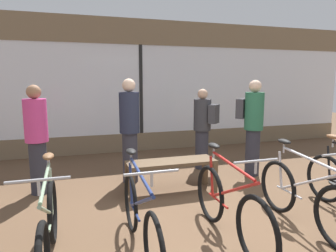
{
  "coord_description": "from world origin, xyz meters",
  "views": [
    {
      "loc": [
        -1.57,
        -3.03,
        1.76
      ],
      "look_at": [
        0.0,
        1.98,
        0.95
      ],
      "focal_mm": 32.0,
      "sensor_mm": 36.0,
      "label": 1
    }
  ],
  "objects_px": {
    "bicycle_far_left": "(49,230)",
    "bicycle_left": "(140,218)",
    "bicycle_center": "(229,207)",
    "customer_mid_floor": "(203,126)",
    "customer_near_bench": "(253,124)",
    "customer_near_rack": "(37,138)",
    "customer_by_window": "(130,128)",
    "bicycle_right": "(304,197)",
    "display_bench": "(171,167)"
  },
  "relations": [
    {
      "from": "bicycle_far_left",
      "to": "bicycle_left",
      "type": "bearing_deg",
      "value": -1.7
    },
    {
      "from": "bicycle_center",
      "to": "customer_mid_floor",
      "type": "xyz_separation_m",
      "value": [
        0.84,
        2.6,
        0.47
      ]
    },
    {
      "from": "bicycle_center",
      "to": "customer_near_bench",
      "type": "xyz_separation_m",
      "value": [
        1.54,
        1.96,
        0.57
      ]
    },
    {
      "from": "bicycle_far_left",
      "to": "customer_mid_floor",
      "type": "distance_m",
      "value": 3.73
    },
    {
      "from": "bicycle_far_left",
      "to": "customer_near_rack",
      "type": "height_order",
      "value": "customer_near_rack"
    },
    {
      "from": "bicycle_far_left",
      "to": "customer_near_bench",
      "type": "relative_size",
      "value": 0.99
    },
    {
      "from": "bicycle_center",
      "to": "customer_by_window",
      "type": "height_order",
      "value": "customer_by_window"
    },
    {
      "from": "bicycle_far_left",
      "to": "customer_near_bench",
      "type": "distance_m",
      "value": 3.93
    },
    {
      "from": "bicycle_right",
      "to": "customer_by_window",
      "type": "relative_size",
      "value": 0.95
    },
    {
      "from": "bicycle_right",
      "to": "customer_near_rack",
      "type": "relative_size",
      "value": 1.0
    },
    {
      "from": "bicycle_right",
      "to": "customer_near_bench",
      "type": "relative_size",
      "value": 0.96
    },
    {
      "from": "bicycle_left",
      "to": "display_bench",
      "type": "bearing_deg",
      "value": 61.6
    },
    {
      "from": "display_bench",
      "to": "customer_by_window",
      "type": "relative_size",
      "value": 0.78
    },
    {
      "from": "bicycle_center",
      "to": "display_bench",
      "type": "relative_size",
      "value": 1.23
    },
    {
      "from": "customer_near_rack",
      "to": "customer_mid_floor",
      "type": "xyz_separation_m",
      "value": [
        2.98,
        0.48,
        -0.04
      ]
    },
    {
      "from": "customer_mid_floor",
      "to": "bicycle_right",
      "type": "bearing_deg",
      "value": -86.66
    },
    {
      "from": "bicycle_right",
      "to": "bicycle_far_left",
      "type": "bearing_deg",
      "value": 178.73
    },
    {
      "from": "customer_near_rack",
      "to": "customer_mid_floor",
      "type": "relative_size",
      "value": 1.06
    },
    {
      "from": "bicycle_right",
      "to": "customer_near_bench",
      "type": "distance_m",
      "value": 2.12
    },
    {
      "from": "customer_near_rack",
      "to": "customer_by_window",
      "type": "xyz_separation_m",
      "value": [
        1.45,
        0.11,
        0.05
      ]
    },
    {
      "from": "bicycle_left",
      "to": "customer_near_bench",
      "type": "relative_size",
      "value": 1.0
    },
    {
      "from": "customer_mid_floor",
      "to": "customer_near_bench",
      "type": "height_order",
      "value": "customer_near_bench"
    },
    {
      "from": "bicycle_far_left",
      "to": "bicycle_left",
      "type": "distance_m",
      "value": 0.86
    },
    {
      "from": "bicycle_left",
      "to": "customer_by_window",
      "type": "bearing_deg",
      "value": 82.3
    },
    {
      "from": "bicycle_far_left",
      "to": "customer_by_window",
      "type": "bearing_deg",
      "value": 62.07
    },
    {
      "from": "display_bench",
      "to": "customer_near_rack",
      "type": "height_order",
      "value": "customer_near_rack"
    },
    {
      "from": "bicycle_far_left",
      "to": "customer_mid_floor",
      "type": "height_order",
      "value": "customer_mid_floor"
    },
    {
      "from": "bicycle_right",
      "to": "customer_mid_floor",
      "type": "distance_m",
      "value": 2.66
    },
    {
      "from": "bicycle_center",
      "to": "display_bench",
      "type": "distance_m",
      "value": 1.56
    },
    {
      "from": "bicycle_left",
      "to": "customer_near_rack",
      "type": "bearing_deg",
      "value": 118.8
    },
    {
      "from": "bicycle_right",
      "to": "customer_near_bench",
      "type": "xyz_separation_m",
      "value": [
        0.55,
        1.97,
        0.57
      ]
    },
    {
      "from": "bicycle_center",
      "to": "display_bench",
      "type": "xyz_separation_m",
      "value": [
        -0.16,
        1.56,
        0.03
      ]
    },
    {
      "from": "customer_near_bench",
      "to": "display_bench",
      "type": "bearing_deg",
      "value": -166.73
    },
    {
      "from": "customer_mid_floor",
      "to": "bicycle_center",
      "type": "bearing_deg",
      "value": -107.85
    },
    {
      "from": "bicycle_right",
      "to": "customer_near_bench",
      "type": "height_order",
      "value": "customer_near_bench"
    },
    {
      "from": "bicycle_far_left",
      "to": "customer_near_rack",
      "type": "relative_size",
      "value": 1.03
    },
    {
      "from": "bicycle_right",
      "to": "display_bench",
      "type": "height_order",
      "value": "bicycle_right"
    },
    {
      "from": "bicycle_left",
      "to": "bicycle_far_left",
      "type": "bearing_deg",
      "value": 178.3
    },
    {
      "from": "display_bench",
      "to": "customer_mid_floor",
      "type": "height_order",
      "value": "customer_mid_floor"
    },
    {
      "from": "bicycle_left",
      "to": "bicycle_center",
      "type": "height_order",
      "value": "bicycle_center"
    },
    {
      "from": "customer_mid_floor",
      "to": "customer_near_bench",
      "type": "relative_size",
      "value": 0.9
    },
    {
      "from": "bicycle_center",
      "to": "customer_near_rack",
      "type": "distance_m",
      "value": 3.06
    },
    {
      "from": "bicycle_far_left",
      "to": "display_bench",
      "type": "height_order",
      "value": "bicycle_far_left"
    },
    {
      "from": "bicycle_left",
      "to": "bicycle_right",
      "type": "distance_m",
      "value": 1.98
    },
    {
      "from": "customer_near_rack",
      "to": "customer_mid_floor",
      "type": "height_order",
      "value": "customer_near_rack"
    },
    {
      "from": "display_bench",
      "to": "customer_mid_floor",
      "type": "bearing_deg",
      "value": 46.38
    },
    {
      "from": "bicycle_left",
      "to": "customer_by_window",
      "type": "xyz_separation_m",
      "value": [
        0.3,
        2.21,
        0.56
      ]
    },
    {
      "from": "bicycle_left",
      "to": "customer_mid_floor",
      "type": "height_order",
      "value": "customer_mid_floor"
    },
    {
      "from": "customer_by_window",
      "to": "bicycle_far_left",
      "type": "bearing_deg",
      "value": -117.93
    },
    {
      "from": "customer_near_rack",
      "to": "customer_mid_floor",
      "type": "distance_m",
      "value": 3.02
    }
  ]
}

